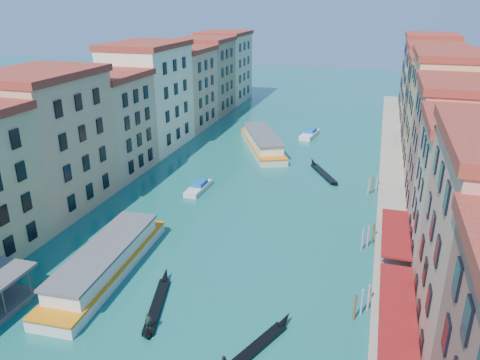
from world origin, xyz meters
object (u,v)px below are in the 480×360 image
Objects in this scene: vaporetto_near at (106,261)px; gondola_fore at (157,304)px; gondola_right at (251,350)px; vaporetto_far at (262,142)px.

vaporetto_near reaches higher than gondola_fore.
gondola_fore is 1.05× the size of gondola_right.
vaporetto_far is 2.10× the size of gondola_right.
vaporetto_near is 50.39m from vaporetto_far.
vaporetto_near is 2.05× the size of gondola_right.
vaporetto_near is 1.95× the size of gondola_fore.
vaporetto_near is 20.62m from gondola_right.
vaporetto_far is (5.43, 50.10, 0.06)m from vaporetto_near.
vaporetto_near is 9.30m from gondola_fore.
gondola_right is (19.04, -7.86, -1.04)m from vaporetto_near.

